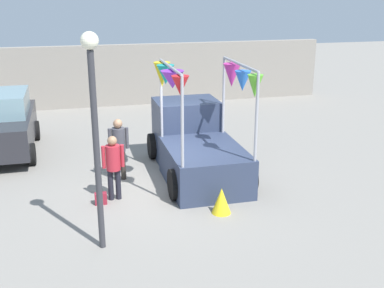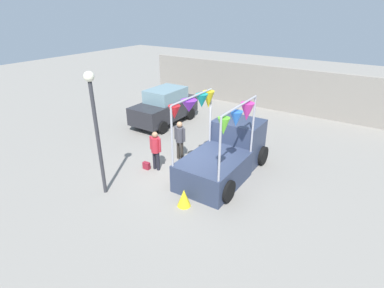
{
  "view_description": "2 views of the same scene",
  "coord_description": "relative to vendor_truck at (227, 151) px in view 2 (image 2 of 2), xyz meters",
  "views": [
    {
      "loc": [
        -2.19,
        -11.19,
        4.85
      ],
      "look_at": [
        0.63,
        -0.14,
        1.15
      ],
      "focal_mm": 45.0,
      "sensor_mm": 36.0,
      "label": 1
    },
    {
      "loc": [
        5.49,
        -8.24,
        5.87
      ],
      "look_at": [
        0.33,
        -0.44,
        1.53
      ],
      "focal_mm": 28.0,
      "sensor_mm": 36.0,
      "label": 2
    }
  ],
  "objects": [
    {
      "name": "vendor_truck",
      "position": [
        0.0,
        0.0,
        0.0
      ],
      "size": [
        2.35,
        4.05,
        3.12
      ],
      "color": "#2D3851",
      "rests_on": "ground"
    },
    {
      "name": "folded_kite_bundle_sunflower",
      "position": [
        -0.08,
        -2.72,
        -0.58
      ],
      "size": [
        0.62,
        0.62,
        0.6
      ],
      "primitive_type": "cone",
      "rotation": [
        0.0,
        0.0,
        0.65
      ],
      "color": "yellow",
      "rests_on": "ground"
    },
    {
      "name": "handbag",
      "position": [
        -2.69,
        -1.57,
        -0.74
      ],
      "size": [
        0.28,
        0.16,
        0.28
      ],
      "primitive_type": "cube",
      "color": "maroon",
      "rests_on": "ground"
    },
    {
      "name": "person_customer",
      "position": [
        -2.34,
        -1.37,
        0.07
      ],
      "size": [
        0.53,
        0.34,
        1.59
      ],
      "color": "black",
      "rests_on": "ground"
    },
    {
      "name": "ground_plane",
      "position": [
        -0.98,
        -0.95,
        -0.88
      ],
      "size": [
        60.0,
        60.0,
        0.0
      ],
      "primitive_type": "plane",
      "color": "gray"
    },
    {
      "name": "street_lamp",
      "position": [
        -2.8,
        -3.58,
        1.81
      ],
      "size": [
        0.32,
        0.32,
        4.16
      ],
      "color": "#333338",
      "rests_on": "ground"
    },
    {
      "name": "person_vendor",
      "position": [
        -2.07,
        -0.14,
        0.12
      ],
      "size": [
        0.53,
        0.34,
        1.66
      ],
      "color": "#2D2823",
      "rests_on": "ground"
    },
    {
      "name": "brick_boundary_wall",
      "position": [
        -0.98,
        8.52,
        0.42
      ],
      "size": [
        18.0,
        0.36,
        2.6
      ],
      "primitive_type": "cube",
      "color": "gray",
      "rests_on": "ground"
    },
    {
      "name": "parked_car",
      "position": [
        -5.25,
        2.91,
        0.06
      ],
      "size": [
        1.88,
        4.0,
        1.88
      ],
      "color": "#26262B",
      "rests_on": "ground"
    }
  ]
}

